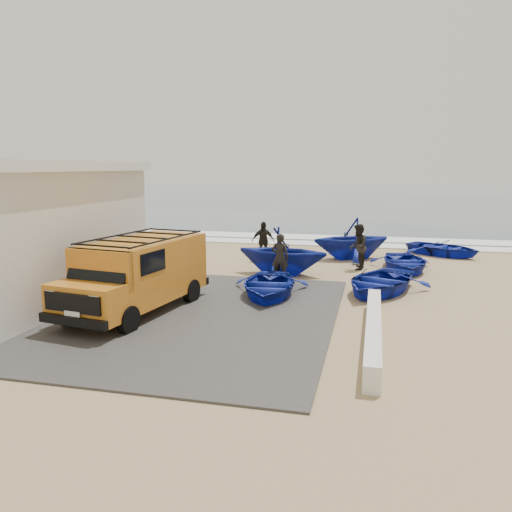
{
  "coord_description": "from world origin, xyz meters",
  "views": [
    {
      "loc": [
        4.94,
        -14.78,
        4.12
      ],
      "look_at": [
        1.12,
        1.12,
        1.2
      ],
      "focal_mm": 35.0,
      "sensor_mm": 36.0,
      "label": 1
    }
  ],
  "objects_px": {
    "van": "(138,272)",
    "boat_near_right": "(380,281)",
    "fisherman_back": "(263,241)",
    "parapet": "(373,330)",
    "boat_near_left": "(269,285)",
    "boat_mid_left": "(282,251)",
    "fisherman_middle": "(358,247)",
    "boat_far_left": "(351,238)",
    "boat_far_right": "(443,248)",
    "boat_mid_right": "(404,262)",
    "fisherman_front": "(280,257)"
  },
  "relations": [
    {
      "from": "van",
      "to": "boat_near_right",
      "type": "distance_m",
      "value": 7.83
    },
    {
      "from": "van",
      "to": "fisherman_back",
      "type": "distance_m",
      "value": 8.87
    },
    {
      "from": "parapet",
      "to": "fisherman_back",
      "type": "distance_m",
      "value": 10.87
    },
    {
      "from": "fisherman_back",
      "to": "boat_near_left",
      "type": "bearing_deg",
      "value": -98.47
    },
    {
      "from": "boat_near_right",
      "to": "boat_mid_left",
      "type": "xyz_separation_m",
      "value": [
        -3.68,
        2.11,
        0.53
      ]
    },
    {
      "from": "fisherman_middle",
      "to": "fisherman_back",
      "type": "xyz_separation_m",
      "value": [
        -4.2,
        1.07,
        -0.06
      ]
    },
    {
      "from": "boat_mid_left",
      "to": "boat_far_left",
      "type": "height_order",
      "value": "boat_far_left"
    },
    {
      "from": "boat_near_left",
      "to": "boat_far_left",
      "type": "relative_size",
      "value": 1.0
    },
    {
      "from": "boat_far_right",
      "to": "boat_mid_right",
      "type": "bearing_deg",
      "value": -170.11
    },
    {
      "from": "parapet",
      "to": "fisherman_front",
      "type": "bearing_deg",
      "value": 120.39
    },
    {
      "from": "boat_near_right",
      "to": "boat_mid_left",
      "type": "relative_size",
      "value": 1.08
    },
    {
      "from": "van",
      "to": "boat_near_right",
      "type": "relative_size",
      "value": 1.4
    },
    {
      "from": "boat_near_right",
      "to": "boat_mid_left",
      "type": "distance_m",
      "value": 4.28
    },
    {
      "from": "parapet",
      "to": "boat_near_left",
      "type": "xyz_separation_m",
      "value": [
        -3.33,
        3.54,
        0.09
      ]
    },
    {
      "from": "boat_far_right",
      "to": "fisherman_middle",
      "type": "distance_m",
      "value": 5.71
    },
    {
      "from": "boat_mid_left",
      "to": "boat_mid_right",
      "type": "xyz_separation_m",
      "value": [
        4.67,
        1.78,
        -0.56
      ]
    },
    {
      "from": "van",
      "to": "fisherman_middle",
      "type": "height_order",
      "value": "van"
    },
    {
      "from": "boat_near_left",
      "to": "fisherman_back",
      "type": "relative_size",
      "value": 2.05
    },
    {
      "from": "boat_mid_left",
      "to": "boat_far_left",
      "type": "distance_m",
      "value": 4.69
    },
    {
      "from": "boat_far_right",
      "to": "fisherman_front",
      "type": "height_order",
      "value": "fisherman_front"
    },
    {
      "from": "fisherman_front",
      "to": "fisherman_back",
      "type": "relative_size",
      "value": 1.01
    },
    {
      "from": "boat_mid_left",
      "to": "boat_far_right",
      "type": "distance_m",
      "value": 8.87
    },
    {
      "from": "boat_far_left",
      "to": "fisherman_middle",
      "type": "height_order",
      "value": "boat_far_left"
    },
    {
      "from": "parapet",
      "to": "fisherman_back",
      "type": "bearing_deg",
      "value": 116.83
    },
    {
      "from": "boat_mid_right",
      "to": "fisherman_back",
      "type": "height_order",
      "value": "fisherman_back"
    },
    {
      "from": "boat_near_right",
      "to": "fisherman_middle",
      "type": "relative_size",
      "value": 2.03
    },
    {
      "from": "fisherman_back",
      "to": "parapet",
      "type": "bearing_deg",
      "value": -85.98
    },
    {
      "from": "boat_near_left",
      "to": "fisherman_middle",
      "type": "height_order",
      "value": "fisherman_middle"
    },
    {
      "from": "van",
      "to": "boat_mid_right",
      "type": "distance_m",
      "value": 10.99
    },
    {
      "from": "parapet",
      "to": "boat_mid_right",
      "type": "height_order",
      "value": "boat_mid_right"
    },
    {
      "from": "parapet",
      "to": "van",
      "type": "xyz_separation_m",
      "value": [
        -6.61,
        0.99,
        0.89
      ]
    },
    {
      "from": "van",
      "to": "fisherman_front",
      "type": "relative_size",
      "value": 3.0
    },
    {
      "from": "parapet",
      "to": "fisherman_front",
      "type": "xyz_separation_m",
      "value": [
        -3.38,
        5.76,
        0.61
      ]
    },
    {
      "from": "fisherman_front",
      "to": "fisherman_back",
      "type": "bearing_deg",
      "value": -64.14
    },
    {
      "from": "boat_far_left",
      "to": "boat_far_right",
      "type": "height_order",
      "value": "boat_far_left"
    },
    {
      "from": "fisherman_middle",
      "to": "fisherman_back",
      "type": "height_order",
      "value": "fisherman_middle"
    },
    {
      "from": "boat_mid_right",
      "to": "fisherman_middle",
      "type": "distance_m",
      "value": 1.93
    },
    {
      "from": "boat_mid_right",
      "to": "fisherman_middle",
      "type": "xyz_separation_m",
      "value": [
        -1.84,
        -0.13,
        0.57
      ]
    },
    {
      "from": "boat_near_left",
      "to": "boat_near_right",
      "type": "distance_m",
      "value": 3.73
    },
    {
      "from": "boat_near_right",
      "to": "fisherman_front",
      "type": "xyz_separation_m",
      "value": [
        -3.53,
        0.9,
        0.49
      ]
    },
    {
      "from": "boat_mid_left",
      "to": "fisherman_back",
      "type": "xyz_separation_m",
      "value": [
        -1.38,
        2.72,
        -0.05
      ]
    },
    {
      "from": "boat_near_left",
      "to": "boat_mid_left",
      "type": "xyz_separation_m",
      "value": [
        -0.2,
        3.43,
        0.55
      ]
    },
    {
      "from": "boat_far_right",
      "to": "fisherman_back",
      "type": "bearing_deg",
      "value": 146.97
    },
    {
      "from": "boat_mid_left",
      "to": "fisherman_front",
      "type": "relative_size",
      "value": 1.98
    },
    {
      "from": "parapet",
      "to": "fisherman_back",
      "type": "height_order",
      "value": "fisherman_back"
    },
    {
      "from": "boat_near_right",
      "to": "van",
      "type": "bearing_deg",
      "value": -128.75
    },
    {
      "from": "parapet",
      "to": "fisherman_back",
      "type": "relative_size",
      "value": 3.45
    },
    {
      "from": "boat_near_right",
      "to": "boat_mid_right",
      "type": "relative_size",
      "value": 1.09
    },
    {
      "from": "parapet",
      "to": "boat_mid_right",
      "type": "bearing_deg",
      "value": 82.57
    },
    {
      "from": "boat_near_right",
      "to": "boat_mid_left",
      "type": "height_order",
      "value": "boat_mid_left"
    }
  ]
}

